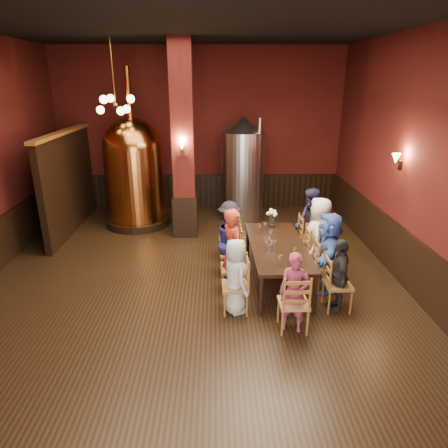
{
  "coord_description": "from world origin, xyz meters",
  "views": [
    {
      "loc": [
        0.44,
        -6.51,
        3.64
      ],
      "look_at": [
        0.59,
        0.2,
        1.2
      ],
      "focal_mm": 32.0,
      "sensor_mm": 36.0,
      "label": 1
    }
  ],
  "objects_px": {
    "person_1": "(233,251)",
    "person_2": "(231,242)",
    "rose_vase": "(272,215)",
    "dining_table": "(277,248)",
    "copper_kettle": "(135,171)",
    "person_0": "(235,276)",
    "steel_vessel": "(243,170)"
  },
  "relations": [
    {
      "from": "steel_vessel",
      "to": "person_0",
      "type": "bearing_deg",
      "value": -95.13
    },
    {
      "from": "person_0",
      "to": "person_2",
      "type": "height_order",
      "value": "person_2"
    },
    {
      "from": "person_0",
      "to": "person_1",
      "type": "height_order",
      "value": "person_1"
    },
    {
      "from": "person_1",
      "to": "rose_vase",
      "type": "relative_size",
      "value": 4.04
    },
    {
      "from": "person_1",
      "to": "copper_kettle",
      "type": "relative_size",
      "value": 0.4
    },
    {
      "from": "dining_table",
      "to": "person_0",
      "type": "bearing_deg",
      "value": -130.36
    },
    {
      "from": "dining_table",
      "to": "person_2",
      "type": "distance_m",
      "value": 0.91
    },
    {
      "from": "person_2",
      "to": "rose_vase",
      "type": "relative_size",
      "value": 3.47
    },
    {
      "from": "rose_vase",
      "to": "person_2",
      "type": "bearing_deg",
      "value": -143.73
    },
    {
      "from": "person_1",
      "to": "person_2",
      "type": "relative_size",
      "value": 1.16
    },
    {
      "from": "dining_table",
      "to": "person_1",
      "type": "relative_size",
      "value": 1.54
    },
    {
      "from": "steel_vessel",
      "to": "rose_vase",
      "type": "relative_size",
      "value": 7.07
    },
    {
      "from": "dining_table",
      "to": "steel_vessel",
      "type": "bearing_deg",
      "value": 95.91
    },
    {
      "from": "dining_table",
      "to": "copper_kettle",
      "type": "relative_size",
      "value": 0.61
    },
    {
      "from": "person_0",
      "to": "steel_vessel",
      "type": "bearing_deg",
      "value": -24.87
    },
    {
      "from": "copper_kettle",
      "to": "rose_vase",
      "type": "xyz_separation_m",
      "value": [
        3.22,
        -2.32,
        -0.43
      ]
    },
    {
      "from": "person_0",
      "to": "person_1",
      "type": "distance_m",
      "value": 0.69
    },
    {
      "from": "dining_table",
      "to": "person_0",
      "type": "height_order",
      "value": "person_0"
    },
    {
      "from": "person_1",
      "to": "steel_vessel",
      "type": "distance_m",
      "value": 3.99
    },
    {
      "from": "dining_table",
      "to": "rose_vase",
      "type": "relative_size",
      "value": 6.2
    },
    {
      "from": "person_2",
      "to": "rose_vase",
      "type": "height_order",
      "value": "person_2"
    },
    {
      "from": "person_1",
      "to": "rose_vase",
      "type": "distance_m",
      "value": 1.57
    },
    {
      "from": "person_2",
      "to": "person_1",
      "type": "bearing_deg",
      "value": -172.29
    },
    {
      "from": "steel_vessel",
      "to": "rose_vase",
      "type": "height_order",
      "value": "steel_vessel"
    },
    {
      "from": "dining_table",
      "to": "person_1",
      "type": "bearing_deg",
      "value": -158.78
    },
    {
      "from": "steel_vessel",
      "to": "dining_table",
      "type": "bearing_deg",
      "value": -83.26
    },
    {
      "from": "person_1",
      "to": "steel_vessel",
      "type": "bearing_deg",
      "value": -28.74
    },
    {
      "from": "steel_vessel",
      "to": "rose_vase",
      "type": "distance_m",
      "value": 2.68
    },
    {
      "from": "dining_table",
      "to": "copper_kettle",
      "type": "bearing_deg",
      "value": 133.48
    },
    {
      "from": "person_0",
      "to": "person_2",
      "type": "bearing_deg",
      "value": -18.9
    },
    {
      "from": "person_2",
      "to": "steel_vessel",
      "type": "distance_m",
      "value": 3.36
    },
    {
      "from": "rose_vase",
      "to": "copper_kettle",
      "type": "bearing_deg",
      "value": 144.19
    }
  ]
}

